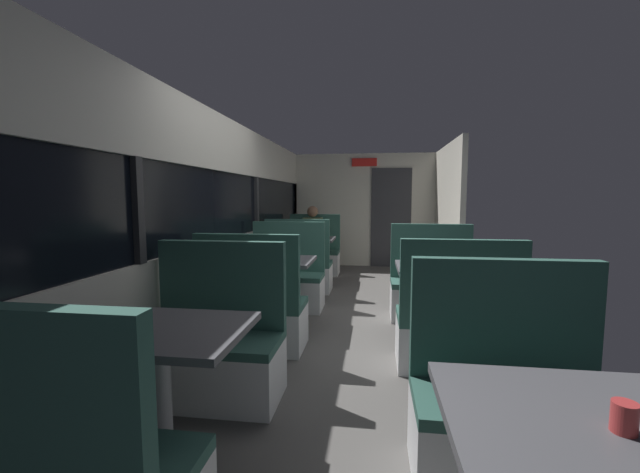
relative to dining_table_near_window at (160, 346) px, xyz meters
The scene contains 20 objects.
ground_plane 2.36m from the dining_table_near_window, 66.82° to the left, with size 3.30×9.20×0.02m, color #514F4C.
carriage_window_panel_left 2.21m from the dining_table_near_window, 104.90° to the left, with size 0.09×8.48×2.30m.
carriage_end_bulkhead 6.38m from the dining_table_near_window, 81.37° to the left, with size 2.90×0.11×2.30m.
carriage_aisle_panel_right 5.63m from the dining_table_near_window, 65.26° to the left, with size 0.08×2.40×2.30m, color beige.
dining_table_near_window is the anchor object (origin of this frame).
bench_near_window_facing_entry 0.77m from the dining_table_near_window, 90.00° to the left, with size 0.95×0.50×1.10m.
dining_table_mid_window 2.30m from the dining_table_near_window, 90.00° to the left, with size 0.90×0.70×0.74m.
bench_mid_window_facing_end 1.63m from the dining_table_near_window, 90.00° to the left, with size 0.95×0.50×1.10m.
bench_mid_window_facing_entry 3.01m from the dining_table_near_window, 90.00° to the left, with size 0.95×0.50×1.10m.
dining_table_far_window 4.59m from the dining_table_near_window, 90.00° to the left, with size 0.90×0.70×0.74m.
bench_far_window_facing_end 3.90m from the dining_table_near_window, 90.00° to the left, with size 0.95×0.50×1.10m.
bench_far_window_facing_entry 5.30m from the dining_table_near_window, 90.00° to the left, with size 0.95×0.50×1.10m.
dining_table_front_aisle 1.89m from the dining_table_near_window, 18.53° to the right, with size 0.90×0.70×0.74m.
bench_front_aisle_facing_entry 1.82m from the dining_table_near_window, ahead, with size 0.95×0.50×1.10m.
dining_table_rear_aisle 2.76m from the dining_table_near_window, 49.49° to the left, with size 0.90×0.70×0.74m.
bench_rear_aisle_facing_end 2.29m from the dining_table_near_window, 37.94° to the left, with size 0.95×0.50×1.10m.
bench_rear_aisle_facing_entry 3.33m from the dining_table_near_window, 57.36° to the left, with size 0.95×0.50×1.10m.
seated_passenger 5.22m from the dining_table_near_window, 90.00° to the left, with size 0.47×0.55×1.26m.
coffee_cup_primary 1.96m from the dining_table_near_window, 20.25° to the right, with size 0.07×0.07×0.09m.
coffee_cup_secondary 2.37m from the dining_table_near_window, 90.37° to the left, with size 0.07×0.07×0.09m.
Camera 1 is at (0.22, -3.96, 1.42)m, focal length 22.11 mm.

